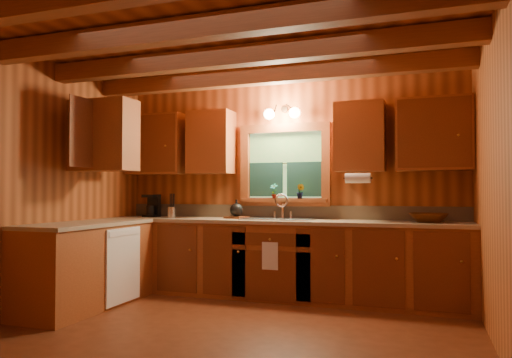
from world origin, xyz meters
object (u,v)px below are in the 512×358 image
object	(u,v)px
sink	(279,223)
wicker_basket	(428,218)
coffee_maker	(152,206)
cutting_board	(236,217)

from	to	relation	value
sink	wicker_basket	bearing A→B (deg)	0.59
sink	coffee_maker	xyz separation A→B (m)	(-1.73, 0.07, 0.19)
sink	coffee_maker	size ratio (longest dim) A/B	2.85
cutting_board	wicker_basket	xyz separation A→B (m)	(2.19, -0.04, 0.04)
coffee_maker	cutting_board	world-z (taller)	coffee_maker
coffee_maker	cutting_board	xyz separation A→B (m)	(1.18, -0.02, -0.13)
sink	wicker_basket	xyz separation A→B (m)	(1.64, 0.02, 0.09)
coffee_maker	sink	bearing A→B (deg)	-1.95
coffee_maker	wicker_basket	size ratio (longest dim) A/B	0.72
sink	cutting_board	xyz separation A→B (m)	(-0.55, 0.06, 0.06)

